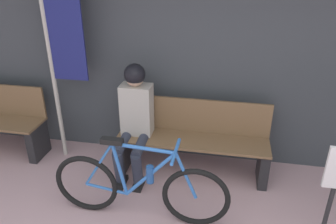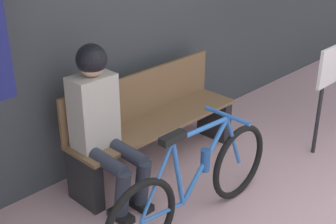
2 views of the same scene
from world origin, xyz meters
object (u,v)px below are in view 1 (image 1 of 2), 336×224
Objects in this scene: person_seated at (135,114)px; banner_pole at (60,43)px; bicycle at (139,188)px; park_bench_near at (192,141)px.

person_seated is 0.57× the size of banner_pole.
person_seated is at bearing -10.26° from banner_pole.
bicycle is at bearing -71.88° from person_seated.
person_seated is 1.12m from banner_pole.
person_seated reaches higher than bicycle.
park_bench_near is 1.32× the size of person_seated.
bicycle is (-0.39, -0.84, -0.06)m from park_bench_near.
banner_pole is at bearing 140.75° from bicycle.
bicycle is 0.87m from person_seated.
bicycle is 0.75× the size of banner_pole.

